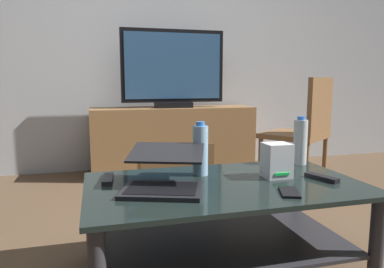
{
  "coord_description": "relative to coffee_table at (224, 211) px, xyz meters",
  "views": [
    {
      "loc": [
        -0.52,
        -1.46,
        0.87
      ],
      "look_at": [
        0.01,
        0.49,
        0.57
      ],
      "focal_mm": 33.55,
      "sensor_mm": 36.0,
      "label": 1
    }
  ],
  "objects": [
    {
      "name": "back_wall",
      "position": [
        -0.03,
        2.18,
        1.11
      ],
      "size": [
        6.4,
        0.12,
        2.8
      ],
      "primitive_type": "cube",
      "color": "silver",
      "rests_on": "ground"
    },
    {
      "name": "coffee_table",
      "position": [
        0.0,
        0.0,
        0.0
      ],
      "size": [
        1.21,
        0.7,
        0.42
      ],
      "color": "black",
      "rests_on": "ground"
    },
    {
      "name": "media_cabinet",
      "position": [
        0.17,
        1.86,
        0.02
      ],
      "size": [
        1.53,
        0.42,
        0.62
      ],
      "color": "olive",
      "rests_on": "ground"
    },
    {
      "name": "television",
      "position": [
        0.17,
        1.83,
        0.68
      ],
      "size": [
        0.96,
        0.2,
        0.71
      ],
      "color": "black",
      "rests_on": "media_cabinet"
    },
    {
      "name": "dining_chair",
      "position": [
        1.04,
        1.01,
        0.21
      ],
      "size": [
        0.61,
        0.61,
        0.9
      ],
      "color": "brown",
      "rests_on": "ground"
    },
    {
      "name": "laptop",
      "position": [
        -0.28,
        -0.01,
        0.19
      ],
      "size": [
        0.43,
        0.47,
        0.16
      ],
      "color": "black",
      "rests_on": "coffee_table"
    },
    {
      "name": "router_box",
      "position": [
        0.27,
        0.03,
        0.21
      ],
      "size": [
        0.12,
        0.11,
        0.16
      ],
      "color": "silver",
      "rests_on": "coffee_table"
    },
    {
      "name": "water_bottle_near",
      "position": [
        0.53,
        0.24,
        0.25
      ],
      "size": [
        0.07,
        0.07,
        0.26
      ],
      "color": "silver",
      "rests_on": "coffee_table"
    },
    {
      "name": "water_bottle_far",
      "position": [
        -0.07,
        0.16,
        0.25
      ],
      "size": [
        0.07,
        0.07,
        0.26
      ],
      "color": "#99C6E5",
      "rests_on": "coffee_table"
    },
    {
      "name": "cell_phone",
      "position": [
        0.2,
        -0.21,
        0.13
      ],
      "size": [
        0.12,
        0.16,
        0.01
      ],
      "primitive_type": "cube",
      "rotation": [
        0.0,
        0.0,
        -0.37
      ],
      "color": "black",
      "rests_on": "coffee_table"
    },
    {
      "name": "tv_remote",
      "position": [
        0.45,
        -0.07,
        0.14
      ],
      "size": [
        0.1,
        0.17,
        0.02
      ],
      "primitive_type": "cube",
      "rotation": [
        0.0,
        0.0,
        0.36
      ],
      "color": "black",
      "rests_on": "coffee_table"
    },
    {
      "name": "soundbar_remote",
      "position": [
        -0.5,
        0.16,
        0.14
      ],
      "size": [
        0.06,
        0.16,
        0.02
      ],
      "primitive_type": "cube",
      "rotation": [
        0.0,
        0.0,
        -0.1
      ],
      "color": "#2D2D30",
      "rests_on": "coffee_table"
    }
  ]
}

